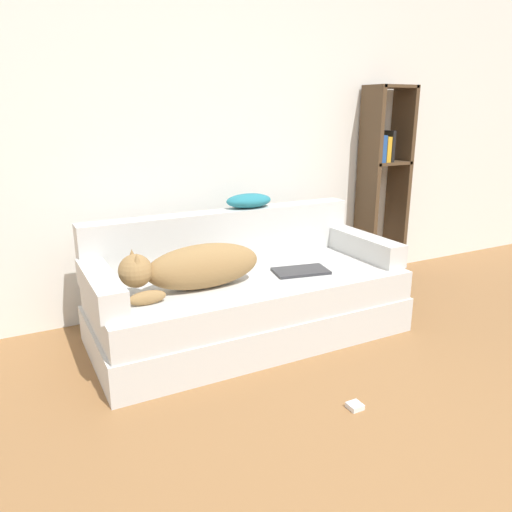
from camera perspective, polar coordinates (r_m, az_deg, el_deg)
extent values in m
cube|color=silver|center=(3.65, -4.22, 15.55)|extent=(8.05, 0.06, 2.70)
cube|color=silver|center=(3.23, -0.83, -7.16)|extent=(1.95, 0.89, 0.23)
cube|color=silver|center=(3.15, -0.76, -3.81)|extent=(1.91, 0.85, 0.18)
cube|color=silver|center=(3.39, -3.67, 2.35)|extent=(1.91, 0.15, 0.34)
cube|color=silver|center=(2.82, -17.33, -3.40)|extent=(0.15, 0.70, 0.15)
cube|color=silver|center=(3.57, 12.21, 1.17)|extent=(0.15, 0.70, 0.15)
ellipsoid|color=olive|center=(2.88, -6.00, -1.17)|extent=(0.69, 0.23, 0.26)
sphere|color=olive|center=(2.76, -13.62, -1.67)|extent=(0.18, 0.18, 0.18)
cone|color=olive|center=(2.69, -13.45, -0.58)|extent=(0.06, 0.06, 0.08)
cone|color=olive|center=(2.79, -13.97, -0.03)|extent=(0.06, 0.06, 0.08)
ellipsoid|color=olive|center=(2.71, -12.32, -4.68)|extent=(0.21, 0.06, 0.08)
cube|color=#2D2D30|center=(3.18, 5.14, -1.71)|extent=(0.37, 0.26, 0.02)
ellipsoid|color=teal|center=(3.45, -0.83, 6.35)|extent=(0.33, 0.21, 0.10)
cube|color=#4C3823|center=(4.20, 12.65, 7.70)|extent=(0.04, 0.26, 1.58)
cube|color=#4C3823|center=(4.43, 16.02, 7.90)|extent=(0.04, 0.26, 1.58)
cube|color=#4C3823|center=(4.27, 15.16, 18.19)|extent=(0.35, 0.26, 0.02)
cube|color=#4C3823|center=(4.29, 14.56, 10.31)|extent=(0.35, 0.26, 0.02)
cube|color=#234C93|center=(4.19, 13.61, 11.86)|extent=(0.04, 0.20, 0.21)
cube|color=gold|center=(4.22, 14.10, 11.77)|extent=(0.04, 0.20, 0.20)
cube|color=black|center=(4.25, 14.56, 12.08)|extent=(0.03, 0.20, 0.25)
cube|color=silver|center=(2.60, 11.23, -16.48)|extent=(0.07, 0.07, 0.03)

